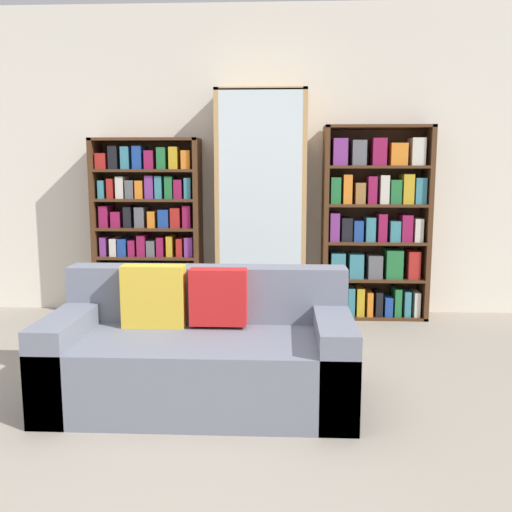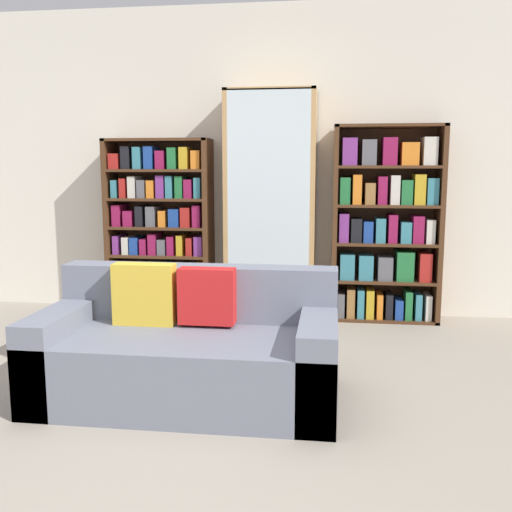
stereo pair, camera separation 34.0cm
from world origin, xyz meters
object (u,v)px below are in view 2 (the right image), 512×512
at_px(display_cabinet, 271,207).
at_px(wine_bottle, 320,340).
at_px(bookshelf_left, 160,227).
at_px(bookshelf_right, 386,227).
at_px(couch, 189,352).

relative_size(display_cabinet, wine_bottle, 5.12).
bearing_deg(display_cabinet, bookshelf_left, 179.07).
bearing_deg(display_cabinet, bookshelf_right, 0.91).
distance_m(couch, display_cabinet, 2.00).
bearing_deg(wine_bottle, couch, -137.30).
bearing_deg(bookshelf_left, couch, -68.76).
xyz_separation_m(couch, display_cabinet, (0.27, 1.86, 0.70)).
xyz_separation_m(couch, bookshelf_right, (1.25, 1.88, 0.54)).
bearing_deg(wine_bottle, bookshelf_left, 140.45).
distance_m(display_cabinet, bookshelf_right, 1.00).
xyz_separation_m(display_cabinet, wine_bottle, (0.46, -1.19, -0.80)).
relative_size(couch, display_cabinet, 0.85).
relative_size(bookshelf_left, bookshelf_right, 0.94).
distance_m(bookshelf_left, wine_bottle, 1.99).
height_order(couch, bookshelf_left, bookshelf_left).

